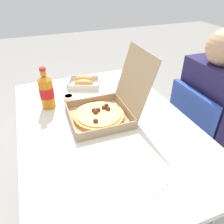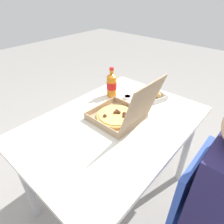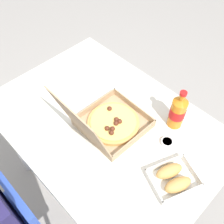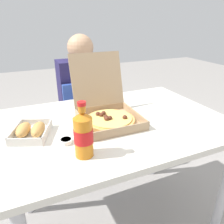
{
  "view_description": "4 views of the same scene",
  "coord_description": "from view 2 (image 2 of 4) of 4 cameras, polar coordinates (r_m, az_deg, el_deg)",
  "views": [
    {
      "loc": [
        0.82,
        -0.28,
        1.39
      ],
      "look_at": [
        0.03,
        0.03,
        0.83
      ],
      "focal_mm": 34.81,
      "sensor_mm": 36.0,
      "label": 1
    },
    {
      "loc": [
        0.72,
        0.62,
        1.48
      ],
      "look_at": [
        -0.02,
        -0.03,
        0.81
      ],
      "focal_mm": 30.73,
      "sensor_mm": 36.0,
      "label": 2
    },
    {
      "loc": [
        -0.56,
        0.5,
        1.78
      ],
      "look_at": [
        0.01,
        -0.05,
        0.78
      ],
      "focal_mm": 41.28,
      "sensor_mm": 36.0,
      "label": 3
    },
    {
      "loc": [
        -0.43,
        -0.93,
        1.25
      ],
      "look_at": [
        -0.01,
        0.02,
        0.8
      ],
      "focal_mm": 34.72,
      "sensor_mm": 36.0,
      "label": 4
    }
  ],
  "objects": [
    {
      "name": "cola_bottle",
      "position": [
        1.43,
        -0.11,
        8.19
      ],
      "size": [
        0.07,
        0.07,
        0.22
      ],
      "color": "orange",
      "rests_on": "dining_table"
    },
    {
      "name": "ground_plane",
      "position": [
        1.76,
        0.46,
        -23.11
      ],
      "size": [
        10.0,
        10.0,
        0.0
      ],
      "primitive_type": "plane",
      "color": "gray"
    },
    {
      "name": "chair",
      "position": [
        1.23,
        26.04,
        -25.86
      ],
      "size": [
        0.4,
        0.4,
        0.83
      ],
      "color": "#2D4CAD",
      "rests_on": "ground_plane"
    },
    {
      "name": "dining_table",
      "position": [
        1.25,
        0.6,
        -6.4
      ],
      "size": [
        1.16,
        0.81,
        0.76
      ],
      "color": "silver",
      "rests_on": "ground_plane"
    },
    {
      "name": "dipping_sauce_cup",
      "position": [
        1.44,
        4.62,
        4.45
      ],
      "size": [
        0.06,
        0.06,
        0.02
      ],
      "color": "white",
      "rests_on": "dining_table"
    },
    {
      "name": "paper_menu",
      "position": [
        1.03,
        -13.12,
        -11.29
      ],
      "size": [
        0.25,
        0.21,
        0.0
      ],
      "primitive_type": "cube",
      "rotation": [
        0.0,
        0.0,
        0.3
      ],
      "color": "white",
      "rests_on": "dining_table"
    },
    {
      "name": "bread_side_box",
      "position": [
        1.47,
        11.71,
        5.11
      ],
      "size": [
        0.21,
        0.23,
        0.06
      ],
      "color": "white",
      "rests_on": "dining_table"
    },
    {
      "name": "pizza_box_open",
      "position": [
        1.18,
        2.54,
        -0.69
      ],
      "size": [
        0.3,
        0.38,
        0.32
      ],
      "color": "tan",
      "rests_on": "dining_table"
    }
  ]
}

